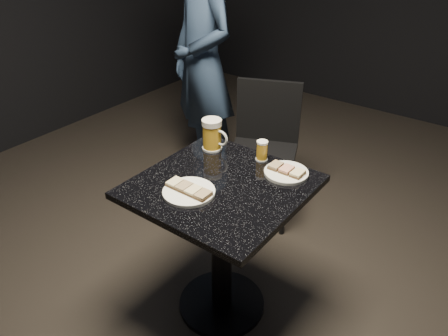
{
  "coord_description": "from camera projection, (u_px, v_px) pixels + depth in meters",
  "views": [
    {
      "loc": [
        0.96,
        -1.27,
        1.78
      ],
      "look_at": [
        0.0,
        0.02,
        0.82
      ],
      "focal_mm": 35.0,
      "sensor_mm": 36.0,
      "label": 1
    }
  ],
  "objects": [
    {
      "name": "floor",
      "position": [
        222.0,
        304.0,
        2.28
      ],
      "size": [
        6.0,
        6.0,
        0.0
      ],
      "primitive_type": "plane",
      "color": "black",
      "rests_on": "ground"
    },
    {
      "name": "plate_large",
      "position": [
        189.0,
        192.0,
        1.83
      ],
      "size": [
        0.22,
        0.22,
        0.01
      ],
      "primitive_type": "cylinder",
      "color": "white",
      "rests_on": "table"
    },
    {
      "name": "plate_small",
      "position": [
        286.0,
        173.0,
        1.96
      ],
      "size": [
        0.2,
        0.2,
        0.01
      ],
      "primitive_type": "cylinder",
      "color": "white",
      "rests_on": "table"
    },
    {
      "name": "patron",
      "position": [
        203.0,
        63.0,
        3.01
      ],
      "size": [
        0.74,
        0.61,
        1.72
      ],
      "primitive_type": "imported",
      "rotation": [
        0.0,
        0.0,
        -0.38
      ],
      "color": "navy",
      "rests_on": "floor"
    },
    {
      "name": "table",
      "position": [
        221.0,
        228.0,
        2.02
      ],
      "size": [
        0.7,
        0.7,
        0.75
      ],
      "color": "black",
      "rests_on": "floor"
    },
    {
      "name": "beer_mug",
      "position": [
        212.0,
        135.0,
        2.13
      ],
      "size": [
        0.14,
        0.1,
        0.16
      ],
      "color": "silver",
      "rests_on": "table"
    },
    {
      "name": "beer_tumbler",
      "position": [
        262.0,
        151.0,
        2.05
      ],
      "size": [
        0.06,
        0.06,
        0.1
      ],
      "color": "silver",
      "rests_on": "table"
    },
    {
      "name": "chair",
      "position": [
        264.0,
        143.0,
        2.76
      ],
      "size": [
        0.54,
        0.54,
        0.87
      ],
      "color": "black",
      "rests_on": "floor"
    },
    {
      "name": "canapes_on_plate_large",
      "position": [
        189.0,
        189.0,
        1.82
      ],
      "size": [
        0.21,
        0.07,
        0.02
      ],
      "color": "#4C3521",
      "rests_on": "plate_large"
    },
    {
      "name": "canapes_on_plate_small",
      "position": [
        286.0,
        169.0,
        1.95
      ],
      "size": [
        0.16,
        0.07,
        0.02
      ],
      "color": "#4C3521",
      "rests_on": "plate_small"
    }
  ]
}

